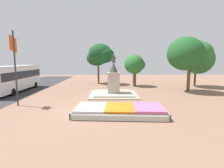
# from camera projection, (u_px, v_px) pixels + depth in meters

# --- Properties ---
(ground_plane) EXTENTS (75.43, 75.43, 0.00)m
(ground_plane) POSITION_uv_depth(u_px,v_px,m) (88.00, 112.00, 14.33)
(ground_plane) COLOR #8C6651
(flower_planter) EXTENTS (7.35, 3.85, 0.66)m
(flower_planter) POSITION_uv_depth(u_px,v_px,m) (120.00, 111.00, 13.76)
(flower_planter) COLOR #38281C
(flower_planter) RESTS_ON ground_plane
(statue_monument) EXTENTS (5.68, 5.68, 4.94)m
(statue_monument) POSITION_uv_depth(u_px,v_px,m) (114.00, 87.00, 21.33)
(statue_monument) COLOR #B1A792
(statue_monument) RESTS_ON ground_plane
(banner_pole) EXTENTS (0.14, 1.16, 6.88)m
(banner_pole) POSITION_uv_depth(u_px,v_px,m) (15.00, 65.00, 15.94)
(banner_pole) COLOR #2D2D33
(banner_pole) RESTS_ON ground_plane
(city_bus) EXTENTS (2.63, 10.68, 3.52)m
(city_bus) POSITION_uv_depth(u_px,v_px,m) (15.00, 77.00, 23.70)
(city_bus) COLOR silver
(city_bus) RESTS_ON ground_plane
(park_tree_far_left) EXTENTS (5.45, 4.80, 7.40)m
(park_tree_far_left) POSITION_uv_depth(u_px,v_px,m) (197.00, 57.00, 27.81)
(park_tree_far_left) COLOR #4C3823
(park_tree_far_left) RESTS_ON ground_plane
(park_tree_behind_statue) EXTENTS (5.04, 5.21, 7.20)m
(park_tree_behind_statue) POSITION_uv_depth(u_px,v_px,m) (100.00, 55.00, 31.28)
(park_tree_behind_statue) COLOR brown
(park_tree_behind_statue) RESTS_ON ground_plane
(park_tree_far_right) EXTENTS (3.44, 3.54, 5.20)m
(park_tree_far_right) POSITION_uv_depth(u_px,v_px,m) (135.00, 65.00, 28.67)
(park_tree_far_right) COLOR brown
(park_tree_far_right) RESTS_ON ground_plane
(park_tree_street_side) EXTENTS (5.16, 4.91, 7.36)m
(park_tree_street_side) POSITION_uv_depth(u_px,v_px,m) (187.00, 54.00, 23.15)
(park_tree_street_side) COLOR brown
(park_tree_street_side) RESTS_ON ground_plane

